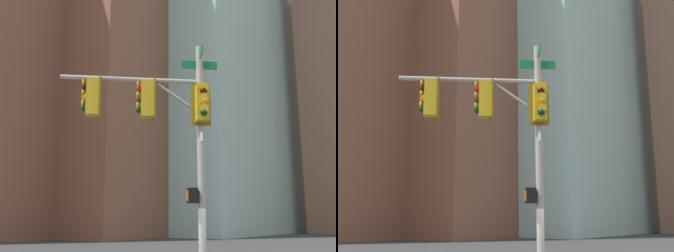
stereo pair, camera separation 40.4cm
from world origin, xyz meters
TOP-DOWN VIEW (x-y plane):
  - signal_pole_assembly at (0.94, -1.16)m, footprint 2.99×3.38m
  - building_brick_nearside at (-18.35, -40.95)m, footprint 21.11×18.40m
  - building_brick_midblock at (-32.65, -31.69)m, footprint 23.82×14.89m
  - building_glass_tower at (-47.80, -32.18)m, footprint 31.65×30.27m

SIDE VIEW (x-z plane):
  - signal_pole_assembly at x=0.94m, z-range 1.25..8.31m
  - building_brick_nearside at x=-18.35m, z-range 0.00..45.20m
  - building_brick_midblock at x=-32.65m, z-range 0.00..49.21m
  - building_glass_tower at x=-47.80m, z-range 0.00..81.73m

